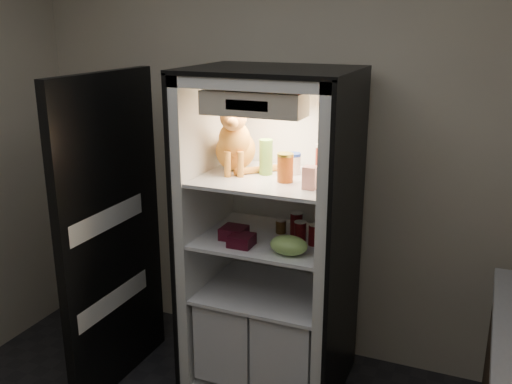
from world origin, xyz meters
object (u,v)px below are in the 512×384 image
at_px(salsa_jar, 285,168).
at_px(berry_box_right, 242,240).
at_px(soda_can_b, 314,235).
at_px(cream_carton, 310,178).
at_px(tabby_cat, 235,143).
at_px(grape_bag, 289,245).
at_px(condiment_jar, 281,226).
at_px(soda_can_a, 296,223).
at_px(parmesan_shaker, 266,157).
at_px(refrigerator, 272,257).
at_px(soda_can_c, 300,232).
at_px(pepper_jar, 326,162).
at_px(mayo_tub, 293,163).
at_px(berry_box_left, 234,233).

bearing_deg(salsa_jar, berry_box_right, -147.80).
bearing_deg(soda_can_b, cream_carton, -88.80).
distance_m(tabby_cat, cream_carton, 0.53).
relative_size(grape_bag, berry_box_right, 1.59).
height_order(tabby_cat, condiment_jar, tabby_cat).
bearing_deg(soda_can_a, parmesan_shaker, -163.14).
height_order(refrigerator, berry_box_right, refrigerator).
height_order(soda_can_c, grape_bag, soda_can_c).
bearing_deg(parmesan_shaker, soda_can_c, -15.15).
distance_m(salsa_jar, pepper_jar, 0.22).
xyz_separation_m(tabby_cat, condiment_jar, (0.26, 0.04, -0.47)).
height_order(tabby_cat, berry_box_right, tabby_cat).
bearing_deg(soda_can_a, refrigerator, -166.78).
bearing_deg(mayo_tub, tabby_cat, -166.87).
height_order(tabby_cat, grape_bag, tabby_cat).
bearing_deg(pepper_jar, cream_carton, -96.61).
bearing_deg(refrigerator, tabby_cat, -174.14).
xyz_separation_m(tabby_cat, salsa_jar, (0.33, -0.10, -0.08)).
relative_size(soda_can_a, soda_can_c, 1.07).
height_order(mayo_tub, grape_bag, mayo_tub).
relative_size(salsa_jar, berry_box_right, 1.22).
height_order(mayo_tub, berry_box_left, mayo_tub).
relative_size(pepper_jar, condiment_jar, 2.31).
relative_size(pepper_jar, cream_carton, 1.65).
bearing_deg(tabby_cat, soda_can_b, -28.07).
bearing_deg(salsa_jar, cream_carton, -24.54).
xyz_separation_m(berry_box_left, berry_box_right, (0.08, -0.08, -0.00)).
height_order(salsa_jar, pepper_jar, pepper_jar).
bearing_deg(soda_can_b, grape_bag, -115.24).
height_order(berry_box_left, berry_box_right, berry_box_left).
distance_m(cream_carton, soda_can_b, 0.37).
xyz_separation_m(salsa_jar, berry_box_left, (-0.28, -0.04, -0.39)).
xyz_separation_m(salsa_jar, soda_can_b, (0.16, 0.04, -0.37)).
height_order(refrigerator, grape_bag, refrigerator).
relative_size(grape_bag, berry_box_left, 1.50).
xyz_separation_m(mayo_tub, soda_can_a, (0.03, -0.02, -0.34)).
height_order(refrigerator, condiment_jar, refrigerator).
bearing_deg(parmesan_shaker, mayo_tub, 27.92).
relative_size(mayo_tub, berry_box_left, 0.88).
xyz_separation_m(parmesan_shaker, salsa_jar, (0.15, -0.10, -0.02)).
distance_m(soda_can_a, soda_can_b, 0.18).
bearing_deg(soda_can_a, salsa_jar, -96.97).
height_order(refrigerator, cream_carton, refrigerator).
bearing_deg(condiment_jar, berry_box_right, -115.72).
bearing_deg(mayo_tub, soda_can_c, -55.07).
relative_size(cream_carton, berry_box_right, 0.92).
xyz_separation_m(pepper_jar, berry_box_right, (-0.38, -0.25, -0.41)).
relative_size(soda_can_a, berry_box_left, 0.98).
height_order(tabby_cat, berry_box_left, tabby_cat).
relative_size(soda_can_c, grape_bag, 0.61).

